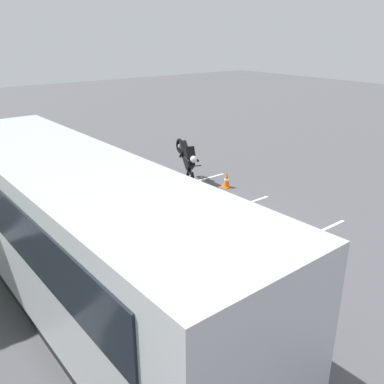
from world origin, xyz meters
name	(u,v)px	position (x,y,z in m)	size (l,w,h in m)	color
ground_plane	(205,233)	(0.00, 0.00, 0.00)	(80.00, 80.00, 0.00)	#4C4C51
tour_bus	(77,236)	(-0.99, 4.27, 1.65)	(10.47, 2.80, 3.25)	#B7BABF
spectator_far_left	(202,238)	(-1.76, 1.56, 1.06)	(0.58, 0.35, 1.77)	#473823
spectator_left	(166,221)	(-0.49, 1.73, 1.08)	(0.58, 0.35, 1.81)	#473823
spectator_centre	(151,208)	(0.50, 1.54, 1.06)	(0.58, 0.38, 1.77)	black
parked_motorcycle_silver	(160,258)	(-1.10, 2.32, 0.48)	(2.05, 0.59, 0.99)	black
stunt_motorcycle	(187,157)	(3.94, -2.31, 1.01)	(1.98, 0.81, 1.71)	black
traffic_cone	(227,180)	(2.54, -3.13, 0.30)	(0.34, 0.34, 0.63)	orange
bay_line_a	(302,240)	(-2.02, -1.90, 0.00)	(0.19, 4.24, 0.01)	white
bay_line_b	(232,208)	(0.88, -1.90, 0.00)	(0.17, 3.53, 0.01)	white
bay_line_c	(182,185)	(3.78, -1.90, 0.00)	(0.19, 4.43, 0.01)	white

